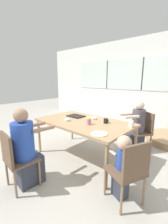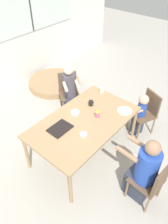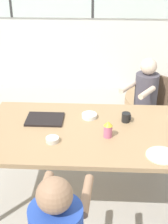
# 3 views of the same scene
# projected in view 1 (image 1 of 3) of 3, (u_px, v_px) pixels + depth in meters

# --- Properties ---
(ground_plane) EXTENTS (16.00, 16.00, 0.00)m
(ground_plane) POSITION_uv_depth(u_px,v_px,m) (84.00, 156.00, 3.02)
(ground_plane) COLOR #B2ADA3
(wall_back_with_windows) EXTENTS (8.40, 0.08, 2.80)m
(wall_back_with_windows) POSITION_uv_depth(u_px,v_px,m) (142.00, 83.00, 4.71)
(wall_back_with_windows) COLOR silver
(wall_back_with_windows) RESTS_ON ground_plane
(dining_table) EXTENTS (1.78, 1.05, 0.74)m
(dining_table) POSITION_uv_depth(u_px,v_px,m) (84.00, 124.00, 2.87)
(dining_table) COLOR tan
(dining_table) RESTS_ON ground_plane
(chair_for_woman_green_shirt) EXTENTS (0.43, 0.43, 0.85)m
(chair_for_woman_green_shirt) POSITION_uv_depth(u_px,v_px,m) (15.00, 156.00, 2.04)
(chair_for_woman_green_shirt) COLOR brown
(chair_for_woman_green_shirt) RESTS_ON ground_plane
(chair_for_man_blue_shirt) EXTENTS (0.56, 0.56, 0.85)m
(chair_for_man_blue_shirt) POSITION_uv_depth(u_px,v_px,m) (143.00, 128.00, 3.20)
(chair_for_man_blue_shirt) COLOR brown
(chair_for_man_blue_shirt) RESTS_ON ground_plane
(chair_for_toddler) EXTENTS (0.53, 0.53, 0.85)m
(chair_for_toddler) POSITION_uv_depth(u_px,v_px,m) (130.00, 169.00, 1.76)
(chair_for_toddler) COLOR brown
(chair_for_toddler) RESTS_ON ground_plane
(person_woman_green_shirt) EXTENTS (0.35, 0.58, 1.15)m
(person_woman_green_shirt) POSITION_uv_depth(u_px,v_px,m) (26.00, 151.00, 2.14)
(person_woman_green_shirt) COLOR #333847
(person_woman_green_shirt) RESTS_ON ground_plane
(person_man_blue_shirt) EXTENTS (0.49, 0.54, 1.10)m
(person_man_blue_shirt) POSITION_uv_depth(u_px,v_px,m) (137.00, 129.00, 3.16)
(person_man_blue_shirt) COLOR #333847
(person_man_blue_shirt) RESTS_ON ground_plane
(person_toddler) EXTENTS (0.34, 0.27, 0.86)m
(person_toddler) POSITION_uv_depth(u_px,v_px,m) (122.00, 166.00, 1.90)
(person_toddler) COLOR #333847
(person_toddler) RESTS_ON ground_plane
(food_tray_dark) EXTENTS (0.34, 0.26, 0.02)m
(food_tray_dark) POSITION_uv_depth(u_px,v_px,m) (76.00, 116.00, 3.22)
(food_tray_dark) COLOR black
(food_tray_dark) RESTS_ON dining_table
(coffee_mug) EXTENTS (0.09, 0.08, 0.09)m
(coffee_mug) POSITION_uv_depth(u_px,v_px,m) (106.00, 121.00, 2.72)
(coffee_mug) COLOR black
(coffee_mug) RESTS_ON dining_table
(sippy_cup) EXTENTS (0.08, 0.08, 0.15)m
(sippy_cup) POSITION_uv_depth(u_px,v_px,m) (89.00, 120.00, 2.63)
(sippy_cup) COLOR #CC668C
(sippy_cup) RESTS_ON dining_table
(milk_carton_small) EXTENTS (0.06, 0.06, 0.11)m
(milk_carton_small) POSITION_uv_depth(u_px,v_px,m) (131.00, 124.00, 2.50)
(milk_carton_small) COLOR silver
(milk_carton_small) RESTS_ON dining_table
(bowl_white_shallow) EXTENTS (0.14, 0.14, 0.04)m
(bowl_white_shallow) POSITION_uv_depth(u_px,v_px,m) (93.00, 118.00, 3.00)
(bowl_white_shallow) COLOR white
(bowl_white_shallow) RESTS_ON dining_table
(bowl_cereal) EXTENTS (0.11, 0.11, 0.04)m
(bowl_cereal) POSITION_uv_depth(u_px,v_px,m) (67.00, 120.00, 2.87)
(bowl_cereal) COLOR silver
(bowl_cereal) RESTS_ON dining_table
(plate_tortillas) EXTENTS (0.25, 0.25, 0.01)m
(plate_tortillas) POSITION_uv_depth(u_px,v_px,m) (99.00, 134.00, 2.19)
(plate_tortillas) COLOR beige
(plate_tortillas) RESTS_ON dining_table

